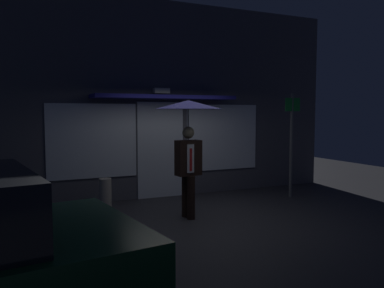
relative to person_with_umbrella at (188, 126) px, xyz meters
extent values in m
plane|color=#2D2D33|center=(0.15, -0.25, -1.72)|extent=(18.00, 18.00, 0.00)
cube|color=#4C4C56|center=(0.15, 2.10, 0.53)|extent=(9.10, 0.30, 4.50)
cube|color=white|center=(0.15, 1.93, -0.62)|extent=(1.10, 0.04, 2.20)
cube|color=white|center=(-1.39, 1.93, -0.37)|extent=(1.91, 0.04, 1.60)
cube|color=white|center=(1.77, 1.93, -0.37)|extent=(1.91, 0.04, 1.60)
cube|color=white|center=(0.15, 1.85, 0.73)|extent=(0.36, 0.16, 0.12)
cube|color=navy|center=(0.15, 1.60, 0.58)|extent=(3.20, 0.70, 0.08)
cylinder|color=black|center=(0.01, -0.10, -1.32)|extent=(0.15, 0.15, 0.80)
cylinder|color=black|center=(-0.01, 0.10, -1.32)|extent=(0.15, 0.15, 0.80)
cube|color=black|center=(0.00, 0.00, -0.59)|extent=(0.48, 0.29, 0.65)
cube|color=silver|center=(-0.01, -0.13, -0.59)|extent=(0.14, 0.03, 0.52)
cube|color=red|center=(-0.01, -0.13, -0.61)|extent=(0.05, 0.03, 0.41)
sphere|color=tan|center=(0.00, 0.00, -0.13)|extent=(0.22, 0.22, 0.22)
cylinder|color=slate|center=(0.00, 0.00, -0.05)|extent=(0.02, 0.02, 1.02)
cone|color=#14144C|center=(0.00, 0.00, 0.38)|extent=(1.23, 1.23, 0.16)
cylinder|color=black|center=(-2.70, -2.15, -1.40)|extent=(0.66, 0.31, 0.64)
cylinder|color=#595B60|center=(2.89, 0.69, -0.52)|extent=(0.07, 0.07, 2.39)
cube|color=#198C33|center=(2.89, 0.67, 0.42)|extent=(0.40, 0.02, 0.30)
cylinder|color=#B2A899|center=(-1.29, 1.18, -1.39)|extent=(0.24, 0.24, 0.65)
camera|label=1|loc=(-2.90, -6.58, 0.24)|focal=36.77mm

